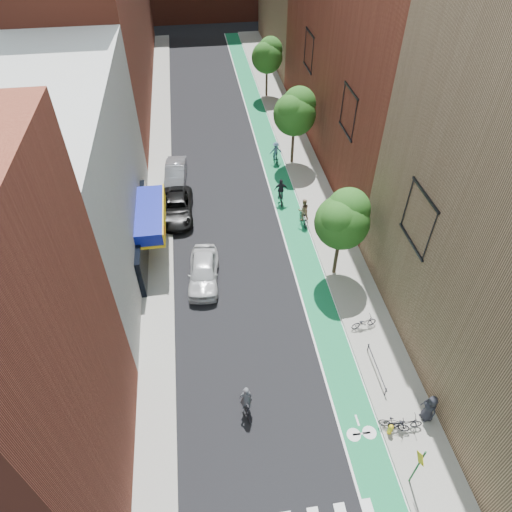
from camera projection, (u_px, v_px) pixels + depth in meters
name	position (u px, v px, depth m)	size (l,w,h in m)	color
ground	(278.00, 426.00, 22.72)	(160.00, 160.00, 0.00)	black
bike_lane	(270.00, 153.00, 41.91)	(2.00, 68.00, 0.01)	#136E39
sidewalk_left	(160.00, 160.00, 40.81)	(2.00, 68.00, 0.15)	gray
sidewalk_right	(297.00, 150.00, 42.13)	(3.00, 68.00, 0.15)	gray
building_left_white	(61.00, 185.00, 27.57)	(8.00, 20.00, 12.00)	silver
building_right_mid_red	(375.00, 19.00, 35.23)	(8.00, 28.00, 22.00)	maroon
tree_near	(343.00, 218.00, 27.37)	(3.40, 3.36, 6.42)	#332619
tree_mid	(295.00, 111.00, 37.32)	(3.55, 3.53, 6.74)	#332619
tree_far	(267.00, 55.00, 47.69)	(3.30, 3.25, 6.21)	#332619
sign_pole	(418.00, 465.00, 19.51)	(0.13, 0.71, 3.00)	#194C26
parked_car_white	(204.00, 271.00, 29.52)	(1.90, 4.72, 1.61)	silver
parked_car_black	(177.00, 208.00, 34.63)	(2.40, 5.20, 1.45)	black
parked_car_silver	(176.00, 173.00, 38.02)	(1.60, 4.60, 1.51)	gray
cyclist_lead	(246.00, 404.00, 22.78)	(0.69, 1.58, 2.10)	black
cyclist_lane_near	(303.00, 214.00, 33.79)	(0.90, 1.75, 2.13)	black
cyclist_lane_mid	(281.00, 194.00, 35.72)	(1.08, 1.65, 2.14)	black
cyclist_lane_far	(276.00, 154.00, 40.16)	(1.07, 1.73, 1.93)	black
parked_bike_near	(405.00, 423.00, 22.21)	(0.59, 1.70, 0.89)	black
parked_bike_mid	(395.00, 424.00, 22.17)	(0.43, 1.51, 0.91)	black
parked_bike_far	(364.00, 322.00, 26.78)	(0.54, 1.56, 0.82)	black
pedestrian	(430.00, 408.00, 22.30)	(0.88, 0.57, 1.79)	black
fire_hydrant	(390.00, 429.00, 22.06)	(0.24, 0.24, 0.69)	yellow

